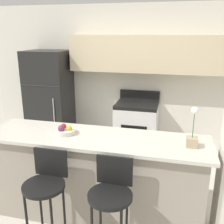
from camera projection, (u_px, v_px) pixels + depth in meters
ground_plane at (97, 215)px, 3.11m from camera, size 14.00×14.00×0.00m
wall_back at (137, 69)px, 4.62m from camera, size 5.60×0.38×2.55m
counter_bar at (96, 177)px, 2.96m from camera, size 2.44×0.67×1.01m
refrigerator at (50, 99)px, 4.86m from camera, size 0.74×0.67×1.77m
stove_range at (136, 127)px, 4.64m from camera, size 0.72×0.62×1.07m
bar_stool_left at (46, 186)px, 2.47m from camera, size 0.40×0.40×1.01m
bar_stool_right at (111, 196)px, 2.32m from camera, size 0.40×0.40×1.01m
orchid_vase at (193, 135)px, 2.53m from camera, size 0.11×0.11×0.40m
fruit_bowl at (65, 131)px, 2.88m from camera, size 0.23×0.23×0.11m
trash_bin at (77, 141)px, 4.73m from camera, size 0.28×0.28×0.38m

